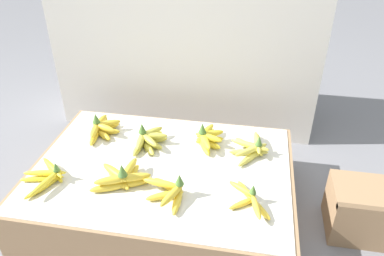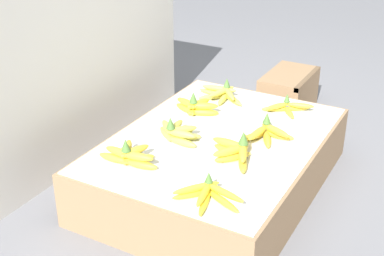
# 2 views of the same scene
# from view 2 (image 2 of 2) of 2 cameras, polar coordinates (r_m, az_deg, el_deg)

# --- Properties ---
(ground_plane) EXTENTS (10.00, 10.00, 0.00)m
(ground_plane) POSITION_cam_2_polar(r_m,az_deg,el_deg) (2.20, 2.67, -6.14)
(ground_plane) COLOR slate
(display_platform) EXTENTS (1.05, 0.76, 0.22)m
(display_platform) POSITION_cam_2_polar(r_m,az_deg,el_deg) (2.14, 2.73, -3.64)
(display_platform) COLOR #997551
(display_platform) RESTS_ON ground_plane
(back_vendor_table) EXTENTS (1.40, 0.43, 0.80)m
(back_vendor_table) POSITION_cam_2_polar(r_m,az_deg,el_deg) (2.42, -15.06, 6.68)
(back_vendor_table) COLOR beige
(back_vendor_table) RESTS_ON ground_plane
(wooden_crate) EXTENTS (0.36, 0.22, 0.21)m
(wooden_crate) POSITION_cam_2_polar(r_m,az_deg,el_deg) (2.86, 10.25, 3.81)
(wooden_crate) COLOR #997551
(wooden_crate) RESTS_ON ground_plane
(banana_bunch_front_left) EXTENTS (0.18, 0.23, 0.08)m
(banana_bunch_front_left) POSITION_cam_2_polar(r_m,az_deg,el_deg) (1.70, 1.70, -7.01)
(banana_bunch_front_left) COLOR yellow
(banana_bunch_front_left) RESTS_ON display_platform
(banana_bunch_front_midleft) EXTENTS (0.23, 0.19, 0.11)m
(banana_bunch_front_midleft) POSITION_cam_2_polar(r_m,az_deg,el_deg) (1.93, 4.86, -2.40)
(banana_bunch_front_midleft) COLOR gold
(banana_bunch_front_midleft) RESTS_ON display_platform
(banana_bunch_front_midright) EXTENTS (0.16, 0.19, 0.10)m
(banana_bunch_front_midright) POSITION_cam_2_polar(r_m,az_deg,el_deg) (2.07, 7.93, -0.55)
(banana_bunch_front_midright) COLOR gold
(banana_bunch_front_midright) RESTS_ON display_platform
(banana_bunch_front_right) EXTENTS (0.17, 0.21, 0.08)m
(banana_bunch_front_right) POSITION_cam_2_polar(r_m,az_deg,el_deg) (2.33, 10.18, 2.18)
(banana_bunch_front_right) COLOR gold
(banana_bunch_front_right) RESTS_ON display_platform
(banana_bunch_middle_left) EXTENTS (0.13, 0.24, 0.10)m
(banana_bunch_middle_left) POSITION_cam_2_polar(r_m,az_deg,el_deg) (1.91, -6.67, -2.89)
(banana_bunch_middle_left) COLOR gold
(banana_bunch_middle_left) RESTS_ON display_platform
(banana_bunch_middle_midleft) EXTENTS (0.13, 0.21, 0.10)m
(banana_bunch_middle_midleft) POSITION_cam_2_polar(r_m,az_deg,el_deg) (2.06, -1.65, -0.50)
(banana_bunch_middle_midleft) COLOR gold
(banana_bunch_middle_midleft) RESTS_ON display_platform
(banana_bunch_middle_midright) EXTENTS (0.13, 0.21, 0.11)m
(banana_bunch_middle_midright) POSITION_cam_2_polar(r_m,az_deg,el_deg) (2.28, 0.38, 2.34)
(banana_bunch_middle_midright) COLOR yellow
(banana_bunch_middle_midright) RESTS_ON display_platform
(banana_bunch_middle_right) EXTENTS (0.17, 0.25, 0.09)m
(banana_bunch_middle_right) POSITION_cam_2_polar(r_m,az_deg,el_deg) (2.43, 3.28, 3.69)
(banana_bunch_middle_right) COLOR #DBCC4C
(banana_bunch_middle_right) RESTS_ON display_platform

